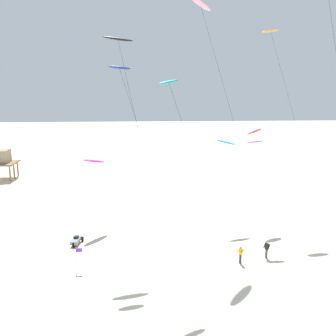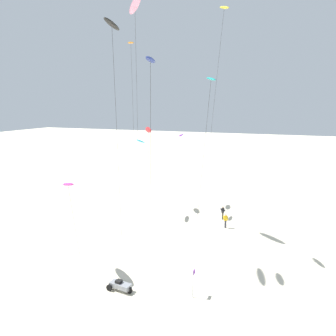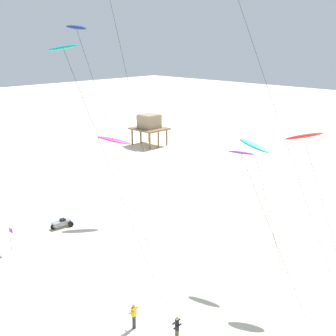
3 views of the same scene
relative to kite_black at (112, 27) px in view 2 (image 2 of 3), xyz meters
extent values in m
plane|color=beige|center=(4.82, -6.10, -20.20)|extent=(260.00, 260.00, 0.00)
ellipsoid|color=black|center=(-0.04, -0.02, 0.21)|extent=(3.06, 1.18, 0.75)
cylinder|color=#262626|center=(1.99, 0.95, -10.05)|extent=(4.08, 1.96, 20.30)
ellipsoid|color=pink|center=(8.34, 2.02, 3.95)|extent=(3.02, 2.85, 1.30)
cylinder|color=#262626|center=(12.71, 4.11, -8.18)|extent=(8.79, 4.21, 24.03)
ellipsoid|color=purple|center=(13.81, -1.31, -9.95)|extent=(1.86, 0.59, 0.32)
cylinder|color=#262626|center=(15.86, -0.34, -15.10)|extent=(4.11, 1.98, 10.20)
ellipsoid|color=navy|center=(0.27, -3.26, -2.66)|extent=(2.13, 0.98, 0.52)
cylinder|color=#262626|center=(2.81, -2.05, -11.48)|extent=(5.11, 2.45, 17.44)
ellipsoid|color=#33BFE0|center=(11.72, 3.25, -10.67)|extent=(2.49, 0.85, 0.94)
cylinder|color=#262626|center=(12.90, 3.81, -15.47)|extent=(2.39, 1.16, 9.45)
ellipsoid|color=orange|center=(17.54, 7.27, 2.04)|extent=(2.51, 1.23, 0.61)
cylinder|color=#262626|center=(22.34, 9.56, -9.12)|extent=(9.63, 4.61, 22.16)
ellipsoid|color=yellow|center=(17.71, -5.39, 5.35)|extent=(2.73, 2.09, 1.05)
cylinder|color=#262626|center=(22.04, -3.33, -7.48)|extent=(8.69, 4.16, 25.43)
ellipsoid|color=teal|center=(4.58, -7.20, -3.95)|extent=(2.03, 1.57, 0.59)
cylinder|color=#262626|center=(7.42, -5.84, -12.12)|extent=(5.72, 2.74, 16.17)
ellipsoid|color=red|center=(15.18, 3.73, -9.51)|extent=(2.42, 1.89, 0.88)
cylinder|color=#262626|center=(16.88, 4.54, -14.90)|extent=(3.42, 1.65, 10.59)
ellipsoid|color=#D8339E|center=(-3.31, 2.65, -12.60)|extent=(2.79, 2.85, 1.05)
cylinder|color=#262626|center=(-1.96, 3.30, -16.45)|extent=(2.74, 1.33, 7.50)
cylinder|color=#33333D|center=(11.14, -7.69, -19.76)|extent=(0.22, 0.22, 0.88)
cube|color=gold|center=(11.14, -7.69, -19.03)|extent=(0.31, 0.39, 0.58)
sphere|color=tan|center=(11.14, -7.69, -18.63)|extent=(0.20, 0.20, 0.20)
cylinder|color=gold|center=(11.21, -7.90, -18.98)|extent=(0.50, 0.26, 0.39)
cylinder|color=gold|center=(11.06, -7.48, -18.98)|extent=(0.50, 0.26, 0.39)
cylinder|color=#4C4738|center=(13.85, -6.81, -19.76)|extent=(0.22, 0.22, 0.88)
cube|color=black|center=(13.85, -6.81, -19.03)|extent=(0.39, 0.37, 0.58)
sphere|color=tan|center=(13.85, -6.81, -18.63)|extent=(0.20, 0.20, 0.20)
cylinder|color=black|center=(14.02, -6.94, -18.98)|extent=(0.38, 0.45, 0.39)
cylinder|color=black|center=(13.67, -6.67, -18.98)|extent=(0.38, 0.45, 0.39)
cube|color=gray|center=(-4.71, -2.77, -19.76)|extent=(0.91, 1.77, 0.36)
cube|color=black|center=(-4.69, -2.62, -19.48)|extent=(0.49, 0.49, 0.20)
cylinder|color=black|center=(-4.81, -3.57, -19.94)|extent=(0.18, 0.53, 0.52)
cylinder|color=black|center=(-4.17, -2.11, -19.94)|extent=(0.18, 0.53, 0.52)
cylinder|color=black|center=(-5.07, -2.00, -19.94)|extent=(0.18, 0.53, 0.52)
cylinder|color=gray|center=(-3.60, -8.20, -19.15)|extent=(0.05, 0.05, 2.10)
cube|color=purple|center=(-3.32, -8.20, -18.30)|extent=(0.52, 0.03, 0.36)
camera|label=1|loc=(2.86, -38.22, -4.14)|focal=39.25mm
camera|label=2|loc=(-25.00, -14.44, -6.07)|focal=35.41mm
camera|label=3|loc=(28.34, -22.21, -3.44)|focal=46.57mm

